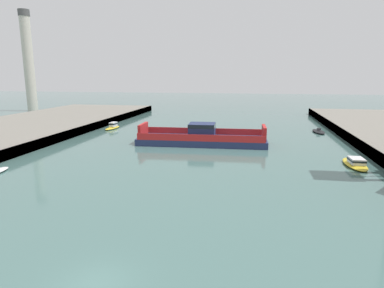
{
  "coord_description": "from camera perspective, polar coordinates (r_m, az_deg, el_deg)",
  "views": [
    {
      "loc": [
        8.42,
        -15.56,
        11.59
      ],
      "look_at": [
        0.0,
        29.78,
        2.0
      ],
      "focal_mm": 31.2,
      "sensor_mm": 36.0,
      "label": 1
    }
  ],
  "objects": [
    {
      "name": "ground_plane",
      "position": [
        21.15,
        -16.09,
        -21.99
      ],
      "size": [
        400.0,
        400.0,
        0.0
      ],
      "primitive_type": "plane",
      "color": "#476B66"
    },
    {
      "name": "chain_ferry",
      "position": [
        56.9,
        1.72,
        1.09
      ],
      "size": [
        21.95,
        7.83,
        3.55
      ],
      "color": "navy",
      "rests_on": "ground"
    },
    {
      "name": "moored_boat_mid_right",
      "position": [
        73.02,
        20.82,
        2.03
      ],
      "size": [
        2.55,
        5.92,
        0.95
      ],
      "color": "black",
      "rests_on": "ground"
    },
    {
      "name": "moored_boat_far_left",
      "position": [
        47.95,
        26.14,
        -2.93
      ],
      "size": [
        2.6,
        6.86,
        1.19
      ],
      "color": "yellow",
      "rests_on": "ground"
    },
    {
      "name": "moored_boat_far_right",
      "position": [
        74.94,
        -13.39,
        2.95
      ],
      "size": [
        2.02,
        5.74,
        1.45
      ],
      "color": "yellow",
      "rests_on": "ground"
    },
    {
      "name": "smokestack_distant_a",
      "position": [
        121.33,
        -26.21,
        13.01
      ],
      "size": [
        3.43,
        3.43,
        31.46
      ],
      "color": "beige",
      "rests_on": "ground"
    }
  ]
}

